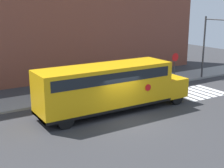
% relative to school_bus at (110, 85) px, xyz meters
% --- Properties ---
extents(ground_plane, '(60.00, 60.00, 0.00)m').
position_rel_school_bus_xyz_m(ground_plane, '(0.09, -1.75, -1.78)').
color(ground_plane, '#333335').
extents(sidewalk_strip, '(44.00, 3.00, 0.15)m').
position_rel_school_bus_xyz_m(sidewalk_strip, '(0.09, 4.75, -1.71)').
color(sidewalk_strip, gray).
rests_on(sidewalk_strip, ground).
extents(building_backdrop, '(32.00, 4.00, 13.33)m').
position_rel_school_bus_xyz_m(building_backdrop, '(0.09, 11.25, 4.88)').
color(building_backdrop, brown).
rests_on(building_backdrop, ground).
extents(crosswalk_stripes, '(4.00, 3.20, 0.01)m').
position_rel_school_bus_xyz_m(crosswalk_stripes, '(8.24, 0.25, -1.78)').
color(crosswalk_stripes, white).
rests_on(crosswalk_stripes, ground).
extents(school_bus, '(10.51, 2.57, 3.10)m').
position_rel_school_bus_xyz_m(school_bus, '(0.00, 0.00, 0.00)').
color(school_bus, '#EAA80F').
rests_on(school_bus, ground).
extents(stop_sign, '(0.73, 0.10, 2.61)m').
position_rel_school_bus_xyz_m(stop_sign, '(9.15, 3.89, -0.04)').
color(stop_sign, '#38383A').
rests_on(stop_sign, ground).
extents(traffic_light, '(0.28, 3.02, 5.76)m').
position_rel_school_bus_xyz_m(traffic_light, '(12.26, 2.56, 2.00)').
color(traffic_light, '#38383A').
rests_on(traffic_light, ground).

